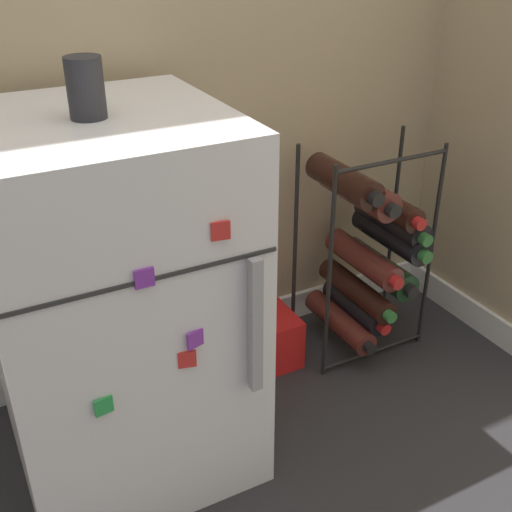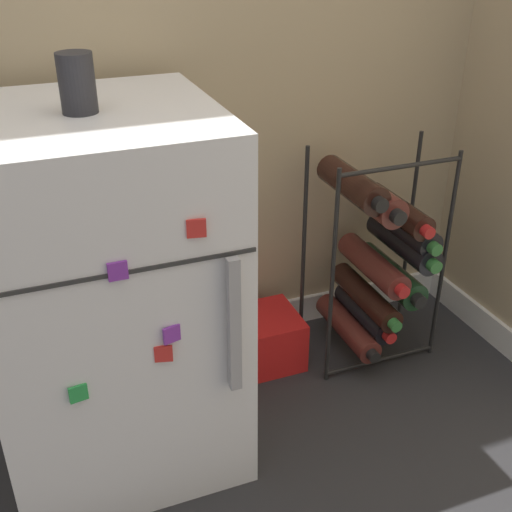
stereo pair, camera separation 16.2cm
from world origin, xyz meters
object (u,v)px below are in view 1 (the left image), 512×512
object	(u,v)px
soda_box	(252,340)
fridge_top_cup	(86,88)
wine_rack	(367,247)
mini_fridge	(116,303)

from	to	relation	value
soda_box	fridge_top_cup	distance (m)	0.95
wine_rack	fridge_top_cup	bearing A→B (deg)	-171.75
fridge_top_cup	mini_fridge	bearing A→B (deg)	51.56
mini_fridge	wine_rack	bearing A→B (deg)	7.42
wine_rack	mini_fridge	bearing A→B (deg)	-172.58
mini_fridge	wine_rack	world-z (taller)	mini_fridge
fridge_top_cup	wine_rack	bearing A→B (deg)	8.25
soda_box	fridge_top_cup	xyz separation A→B (m)	(-0.44, -0.18, 0.83)
mini_fridge	fridge_top_cup	xyz separation A→B (m)	(-0.01, -0.01, 0.48)
wine_rack	soda_box	xyz separation A→B (m)	(-0.35, 0.06, -0.25)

